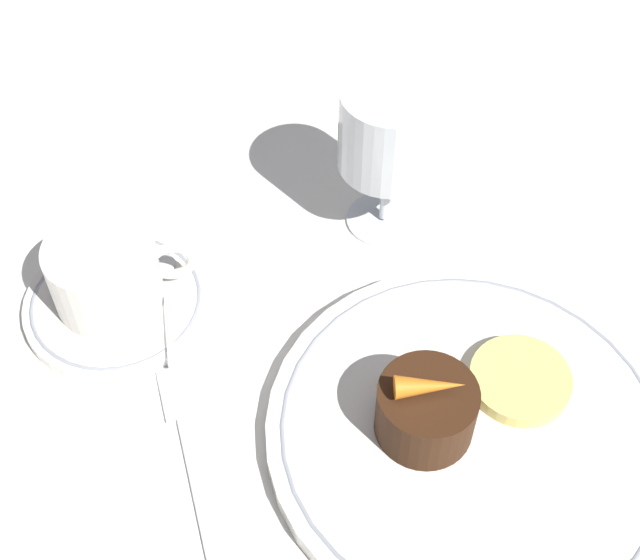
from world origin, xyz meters
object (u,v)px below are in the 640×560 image
object	(u,v)px
dinner_plate	(470,431)
wine_glass	(391,136)
dessert_cake	(426,410)
fork	(188,444)
coffee_cup	(105,272)

from	to	relation	value
dinner_plate	wine_glass	xyz separation A→B (m)	(-0.01, 0.20, 0.08)
dinner_plate	dessert_cake	size ratio (longest dim) A/B	4.19
wine_glass	dinner_plate	bearing A→B (deg)	-87.27
dessert_cake	dinner_plate	bearing A→B (deg)	-10.59
wine_glass	fork	world-z (taller)	wine_glass
wine_glass	coffee_cup	bearing A→B (deg)	-167.73
dinner_plate	fork	xyz separation A→B (m)	(-0.18, 0.03, -0.01)
coffee_cup	wine_glass	size ratio (longest dim) A/B	0.82
wine_glass	fork	size ratio (longest dim) A/B	0.69
coffee_cup	wine_glass	world-z (taller)	wine_glass
dinner_plate	dessert_cake	world-z (taller)	dessert_cake
dinner_plate	coffee_cup	xyz separation A→B (m)	(-0.22, 0.15, 0.03)
fork	dessert_cake	bearing A→B (deg)	-8.28
coffee_cup	wine_glass	bearing A→B (deg)	12.27
dessert_cake	wine_glass	bearing A→B (deg)	83.93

